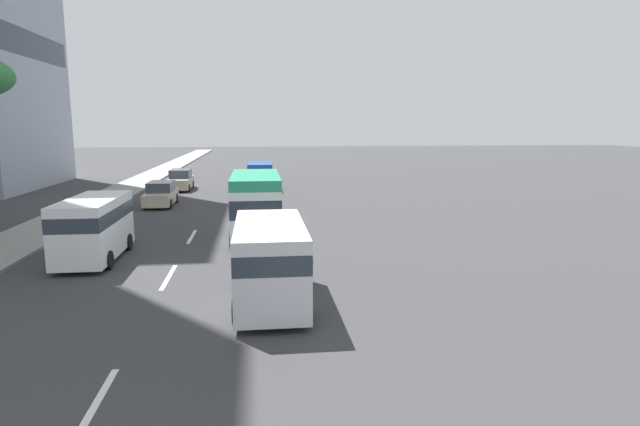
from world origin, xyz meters
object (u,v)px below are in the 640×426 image
at_px(van_fourth, 260,174).
at_px(car_seventh, 256,192).
at_px(car_lead, 181,180).
at_px(van_fifth, 94,225).
at_px(minibus_sixth, 256,205).
at_px(van_second, 270,258).
at_px(car_third, 161,194).

distance_m(van_fourth, car_seventh, 8.70).
distance_m(car_lead, van_fifth, 23.69).
bearing_deg(van_fourth, van_fifth, 163.63).
bearing_deg(minibus_sixth, van_second, -177.27).
bearing_deg(car_seventh, van_fourth, -2.17).
height_order(van_fourth, car_seventh, van_fourth).
bearing_deg(van_second, van_fifth, 48.38).
xyz_separation_m(car_lead, minibus_sixth, (-20.84, -6.39, 0.93)).
bearing_deg(car_seventh, car_lead, 35.57).
bearing_deg(car_lead, minibus_sixth, 17.06).
bearing_deg(car_lead, car_seventh, 35.57).
bearing_deg(van_fourth, car_seventh, 177.83).
bearing_deg(van_fourth, minibus_sixth, 179.09).
xyz_separation_m(car_lead, van_fourth, (-0.25, -6.72, 0.48)).
relative_size(car_lead, car_third, 1.01).
xyz_separation_m(van_second, minibus_sixth, (9.05, 0.43, 0.29)).
bearing_deg(car_seventh, car_third, 90.01).
relative_size(van_fourth, car_seventh, 1.03).
bearing_deg(van_fourth, van_second, -179.80).
bearing_deg(car_lead, van_second, 12.86).
bearing_deg(van_fifth, van_second, 48.38).
distance_m(car_lead, minibus_sixth, 21.82).
bearing_deg(van_fifth, van_fourth, 163.63).
xyz_separation_m(van_fourth, van_fifth, (-23.43, 6.88, 0.16)).
distance_m(van_second, car_seventh, 20.97).
distance_m(car_third, van_fifth, 14.76).
xyz_separation_m(van_fourth, car_seventh, (-8.68, 0.33, -0.48)).
height_order(van_second, minibus_sixth, minibus_sixth).
xyz_separation_m(minibus_sixth, car_seventh, (11.90, 0.00, -0.93)).
relative_size(van_second, car_third, 1.18).
xyz_separation_m(car_third, van_fifth, (-14.75, 0.08, 0.69)).
distance_m(van_fourth, minibus_sixth, 20.59).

